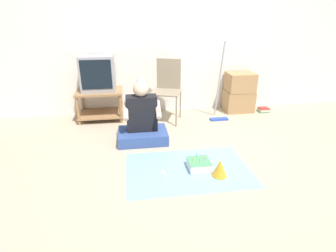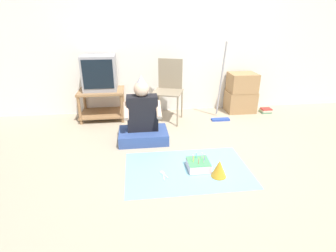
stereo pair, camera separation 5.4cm
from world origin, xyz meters
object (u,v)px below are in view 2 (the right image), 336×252
object	(u,v)px
cardboard_box_stack	(241,93)
folding_chair	(169,86)
dust_mop	(221,98)
tv	(99,73)
person_seated	(143,121)
birthday_cake	(198,165)
book_pile	(266,110)
party_hat_blue	(219,168)

from	to	relation	value
cardboard_box_stack	folding_chair	bearing A→B (deg)	-170.55
cardboard_box_stack	dust_mop	xyz separation A→B (m)	(-0.45, -0.32, 0.02)
folding_chair	dust_mop	bearing A→B (deg)	-8.15
tv	person_seated	distance (m)	1.17
tv	person_seated	world-z (taller)	tv
birthday_cake	folding_chair	bearing A→B (deg)	94.55
dust_mop	folding_chair	bearing A→B (deg)	171.85
tv	person_seated	xyz separation A→B (m)	(0.60, -0.90, -0.45)
folding_chair	cardboard_box_stack	size ratio (longest dim) A/B	1.42
tv	cardboard_box_stack	bearing A→B (deg)	0.52
folding_chair	book_pile	bearing A→B (deg)	2.78
dust_mop	cardboard_box_stack	bearing A→B (deg)	35.21
folding_chair	birthday_cake	bearing A→B (deg)	-85.45
cardboard_box_stack	birthday_cake	distance (m)	2.07
birthday_cake	party_hat_blue	distance (m)	0.24
tv	dust_mop	xyz separation A→B (m)	(1.81, -0.30, -0.37)
cardboard_box_stack	party_hat_blue	world-z (taller)	cardboard_box_stack
party_hat_blue	cardboard_box_stack	bearing A→B (deg)	63.14
tv	dust_mop	distance (m)	1.88
tv	person_seated	bearing A→B (deg)	-56.53
tv	folding_chair	xyz separation A→B (m)	(1.02, -0.19, -0.19)
person_seated	birthday_cake	world-z (taller)	person_seated
person_seated	party_hat_blue	xyz separation A→B (m)	(0.72, -0.95, -0.17)
book_pile	birthday_cake	bearing A→B (deg)	-133.97
birthday_cake	dust_mop	bearing A→B (deg)	64.37
cardboard_box_stack	dust_mop	world-z (taller)	dust_mop
party_hat_blue	person_seated	bearing A→B (deg)	127.00
dust_mop	birthday_cake	distance (m)	1.57
tv	book_pile	xyz separation A→B (m)	(2.68, -0.11, -0.68)
cardboard_box_stack	person_seated	distance (m)	1.91
book_pile	person_seated	world-z (taller)	person_seated
birthday_cake	party_hat_blue	world-z (taller)	party_hat_blue
folding_chair	dust_mop	xyz separation A→B (m)	(0.79, -0.11, -0.19)
folding_chair	party_hat_blue	world-z (taller)	folding_chair
folding_chair	birthday_cake	world-z (taller)	folding_chair
dust_mop	birthday_cake	world-z (taller)	dust_mop
person_seated	book_pile	bearing A→B (deg)	20.95
tv	cardboard_box_stack	size ratio (longest dim) A/B	0.80
tv	party_hat_blue	xyz separation A→B (m)	(1.32, -1.86, -0.62)
party_hat_blue	tv	bearing A→B (deg)	125.32
birthday_cake	party_hat_blue	xyz separation A→B (m)	(0.17, -0.16, 0.04)
party_hat_blue	book_pile	bearing A→B (deg)	52.14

